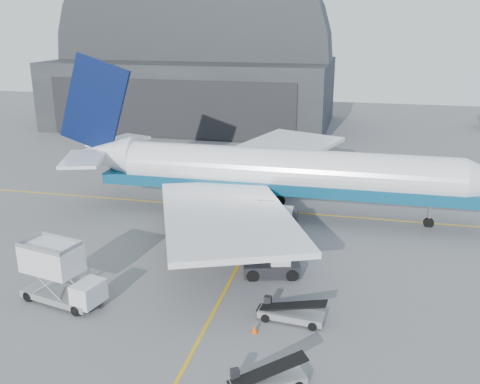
% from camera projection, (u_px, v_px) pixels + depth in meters
% --- Properties ---
extents(ground, '(200.00, 200.00, 0.00)m').
position_uv_depth(ground, '(217.00, 305.00, 37.46)').
color(ground, '#565659').
rests_on(ground, ground).
extents(taxi_lines, '(80.00, 42.12, 0.02)m').
position_uv_depth(taxi_lines, '(254.00, 237.00, 49.20)').
color(taxi_lines, gold).
rests_on(taxi_lines, ground).
extents(hangar, '(50.00, 28.30, 28.00)m').
position_uv_depth(hangar, '(195.00, 73.00, 99.41)').
color(hangar, black).
rests_on(hangar, ground).
extents(airliner, '(45.71, 44.32, 16.04)m').
position_uv_depth(airliner, '(270.00, 172.00, 53.56)').
color(airliner, white).
rests_on(airliner, ground).
extents(catering_truck, '(6.50, 3.59, 4.23)m').
position_uv_depth(catering_truck, '(59.00, 274.00, 37.32)').
color(catering_truck, gray).
rests_on(catering_truck, ground).
extents(pushback_tug, '(4.78, 3.45, 2.00)m').
position_uv_depth(pushback_tug, '(273.00, 265.00, 41.83)').
color(pushback_tug, black).
rests_on(pushback_tug, ground).
extents(belt_loader_a, '(4.30, 3.29, 1.69)m').
position_uv_depth(belt_loader_a, '(267.00, 380.00, 28.94)').
color(belt_loader_a, gray).
rests_on(belt_loader_a, ground).
extents(belt_loader_b, '(4.68, 1.98, 1.76)m').
position_uv_depth(belt_loader_b, '(291.00, 313.00, 35.43)').
color(belt_loader_b, gray).
rests_on(belt_loader_b, ground).
extents(traffic_cone, '(0.40, 0.40, 0.58)m').
position_uv_depth(traffic_cone, '(255.00, 329.00, 34.13)').
color(traffic_cone, '#E64007').
rests_on(traffic_cone, ground).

